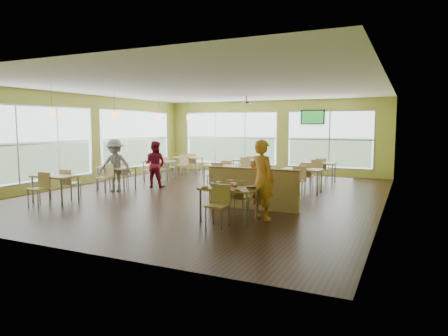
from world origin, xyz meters
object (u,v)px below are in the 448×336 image
(main_table, at_px, (229,193))
(food_basket, at_px, (251,187))
(half_wall_divider, at_px, (252,189))
(man_plaid, at_px, (262,180))

(main_table, bearing_deg, food_basket, 7.39)
(half_wall_divider, relative_size, man_plaid, 1.34)
(half_wall_divider, xyz_separation_m, man_plaid, (0.58, -0.92, 0.37))
(half_wall_divider, relative_size, food_basket, 10.03)
(main_table, distance_m, food_basket, 0.53)
(food_basket, bearing_deg, main_table, -172.61)
(main_table, height_order, half_wall_divider, half_wall_divider)
(man_plaid, relative_size, food_basket, 7.48)
(main_table, bearing_deg, half_wall_divider, 90.00)
(main_table, height_order, man_plaid, man_plaid)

